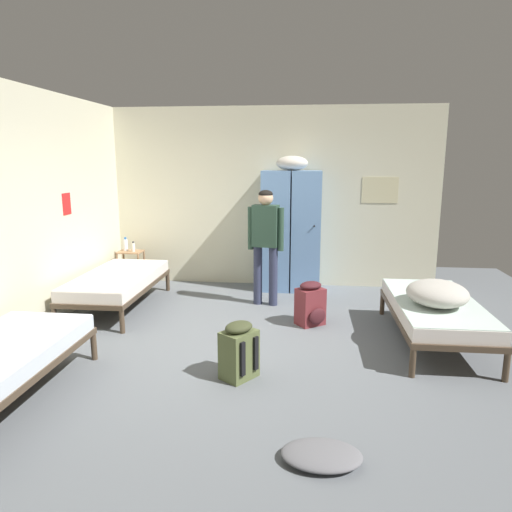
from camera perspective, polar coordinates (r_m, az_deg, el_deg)
The scene contains 13 objects.
ground_plane at distance 5.30m, azimuth -0.31°, elevation -10.68°, with size 8.27×8.27×0.00m, color slate.
room_backdrop at distance 6.48m, azimuth -10.37°, elevation 6.18°, with size 5.22×5.23×2.83m.
locker_bank at distance 7.25m, azimuth 4.29°, elevation 3.37°, with size 0.90×0.55×2.07m.
shelf_unit at distance 7.82m, azimuth -14.99°, elevation -1.03°, with size 0.38×0.30×0.57m.
bed_left_rear at distance 6.68m, azimuth -16.53°, elevation -2.96°, with size 0.90×1.90×0.49m.
bed_right at distance 5.60m, azimuth 20.98°, elevation -6.11°, with size 0.90×1.90×0.49m.
bedding_heap at distance 5.35m, azimuth 21.23°, elevation -4.24°, with size 0.64×0.72×0.26m.
person_traveler at distance 6.44m, azimuth 1.18°, elevation 2.38°, with size 0.50×0.26×1.61m.
water_bottle at distance 7.80m, azimuth -15.61°, elevation 1.34°, with size 0.07×0.07×0.22m.
lotion_bottle at distance 7.70m, azimuth -14.73°, elevation 1.06°, with size 0.05×0.05×0.17m.
backpack_olive at distance 4.46m, azimuth -2.19°, elevation -11.52°, with size 0.42×0.41×0.55m.
backpack_maroon at distance 5.84m, azimuth 6.69°, elevation -5.89°, with size 0.41×0.42×0.55m.
clothes_pile_grey at distance 3.48m, azimuth 8.01°, elevation -22.89°, with size 0.56×0.39×0.10m.
Camera 1 is at (0.56, -4.87, 2.02)m, focal length 32.80 mm.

